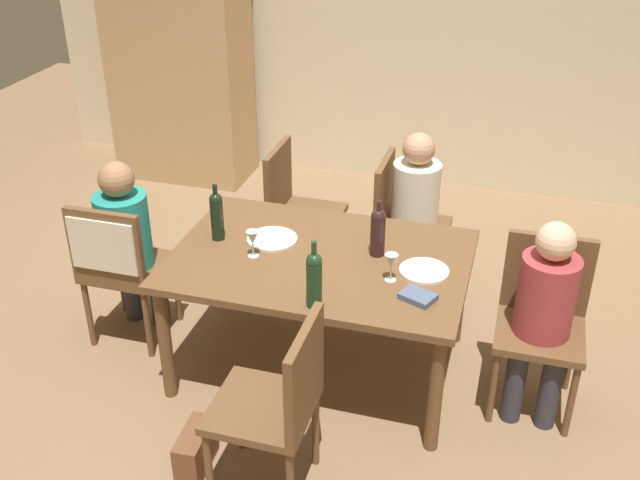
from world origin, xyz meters
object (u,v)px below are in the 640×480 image
chair_near (280,399)px  dinner_plate_host (272,239)px  armoire_cabinet (178,49)px  wine_bottle_short_olive (314,278)px  person_woman_host (419,204)px  person_man_guest (127,237)px  wine_bottle_dark_red (217,214)px  chair_far_right (400,218)px  chair_left_end (115,257)px  wine_glass_centre (253,239)px  dining_table (320,270)px  dinner_plate_guest_left (424,271)px  handbag (196,450)px  wine_glass_near_left (391,262)px  chair_right_end (542,312)px  person_man_bearded (545,308)px  chair_far_left (295,204)px  wine_bottle_tall_green (378,231)px

chair_near → dinner_plate_host: size_ratio=3.30×
armoire_cabinet → wine_bottle_short_olive: bearing=-54.0°
person_woman_host → person_man_guest: (-1.53, -0.89, 0.00)m
wine_bottle_dark_red → chair_far_right: bearing=45.9°
armoire_cabinet → chair_far_right: size_ratio=2.37×
chair_far_right → wine_bottle_dark_red: size_ratio=2.83×
armoire_cabinet → dinner_plate_host: 2.72m
chair_left_end → dinner_plate_host: size_ratio=3.30×
wine_glass_centre → dining_table: bearing=15.6°
armoire_cabinet → wine_bottle_dark_red: armoire_cabinet is taller
wine_bottle_dark_red → dinner_plate_guest_left: 1.15m
chair_near → handbag: size_ratio=3.29×
chair_left_end → dinner_plate_guest_left: chair_left_end is taller
wine_glass_near_left → chair_right_end: bearing=15.7°
wine_bottle_short_olive → chair_far_right: bearing=83.2°
chair_near → person_man_bearded: 1.40m
person_man_bearded → dinner_plate_host: 1.47m
chair_right_end → wine_bottle_dark_red: bearing=1.8°
chair_far_left → dinner_plate_host: bearing=9.5°
chair_right_end → handbag: size_ratio=3.29×
dining_table → person_man_bearded: bearing=-1.3°
chair_right_end → person_man_guest: (-2.32, -0.06, 0.12)m
chair_right_end → chair_near: size_ratio=1.00×
chair_far_left → person_man_bearded: (1.60, -0.94, 0.10)m
chair_far_left → armoire_cabinet: bearing=-133.5°
dining_table → dinner_plate_host: bearing=162.1°
person_man_bearded → dining_table: bearing=-1.3°
chair_near → handbag: chair_near is taller
chair_far_left → dinner_plate_guest_left: 1.36m
person_woman_host → person_man_guest: person_man_guest is taller
dining_table → wine_bottle_tall_green: wine_bottle_tall_green is taller
chair_far_left → person_man_guest: (-0.72, -0.89, 0.12)m
person_man_bearded → handbag: size_ratio=3.90×
person_man_bearded → wine_bottle_tall_green: (-0.88, 0.13, 0.23)m
chair_far_left → person_woman_host: size_ratio=0.83×
chair_far_right → person_man_bearded: 1.30m
wine_bottle_dark_red → wine_glass_centre: size_ratio=2.18×
wine_glass_centre → armoire_cabinet: bearing=122.9°
person_man_guest → wine_glass_centre: size_ratio=7.52×
armoire_cabinet → chair_right_end: armoire_cabinet is taller
chair_left_end → person_man_bearded: 2.32m
chair_near → dinner_plate_guest_left: 1.05m
dining_table → chair_left_end: size_ratio=1.69×
chair_right_end → dinner_plate_host: 1.47m
dining_table → dinner_plate_guest_left: bearing=0.2°
chair_left_end → person_woman_host: (1.53, 1.04, 0.05)m
wine_glass_near_left → dinner_plate_guest_left: 0.22m
armoire_cabinet → wine_glass_near_left: bearing=-46.6°
chair_near → wine_glass_centre: (-0.43, 0.82, 0.29)m
wine_bottle_tall_green → wine_bottle_dark_red: size_ratio=0.96×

